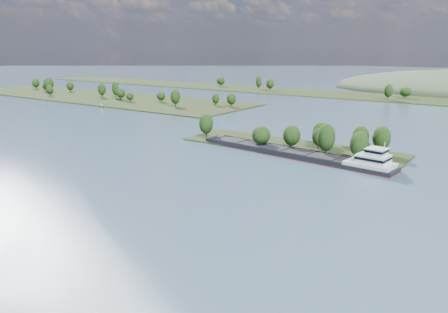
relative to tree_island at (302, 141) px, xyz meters
The scene contains 6 objects.
ground 59.45m from the tree_island, 96.41° to the right, with size 1800.00×1800.00×0.00m, color #384962.
tree_island is the anchor object (origin of this frame).
left_bank 249.65m from the tree_island, 161.05° to the left, with size 300.00×80.00×15.61m.
back_shoreline 220.91m from the tree_island, 89.86° to the left, with size 900.00×60.00×15.73m.
cargo_barge 14.66m from the tree_island, 62.71° to the right, with size 88.27×19.99×11.85m.
motorboat 185.55m from the tree_island, 167.35° to the left, with size 2.44×6.47×2.50m, color silver.
Camera 1 is at (84.74, 6.00, 44.39)m, focal length 35.00 mm.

